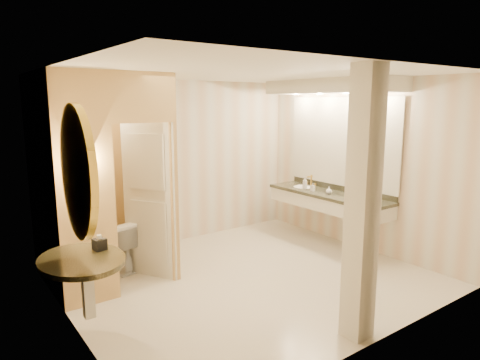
{
  "coord_description": "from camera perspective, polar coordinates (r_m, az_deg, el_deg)",
  "views": [
    {
      "loc": [
        -3.3,
        -4.34,
        2.34
      ],
      "look_at": [
        0.02,
        0.2,
        1.32
      ],
      "focal_mm": 32.0,
      "sensor_mm": 36.0,
      "label": 1
    }
  ],
  "objects": [
    {
      "name": "soap_bottle_c",
      "position": [
        7.4,
        8.64,
        -0.37
      ],
      "size": [
        0.09,
        0.09,
        0.22
      ],
      "primitive_type": "imported",
      "rotation": [
        0.0,
        0.0,
        0.14
      ],
      "color": "#C6B28C",
      "rests_on": "vanity"
    },
    {
      "name": "wall_back",
      "position": [
        7.21,
        -8.59,
        2.31
      ],
      "size": [
        4.5,
        0.02,
        2.7
      ],
      "primitive_type": "cube",
      "color": "beige",
      "rests_on": "floor"
    },
    {
      "name": "console_shelf",
      "position": [
        4.3,
        -20.55,
        -3.78
      ],
      "size": [
        0.99,
        0.99,
        1.94
      ],
      "color": "black",
      "rests_on": "floor"
    },
    {
      "name": "vanity",
      "position": [
        7.11,
        12.1,
        4.33
      ],
      "size": [
        0.75,
        2.4,
        2.09
      ],
      "color": "beige",
      "rests_on": "floor"
    },
    {
      "name": "wall_front",
      "position": [
        4.16,
        18.0,
        -3.97
      ],
      "size": [
        4.5,
        0.02,
        2.7
      ],
      "primitive_type": "cube",
      "color": "beige",
      "rests_on": "floor"
    },
    {
      "name": "wall_sconce",
      "position": [
        5.0,
        -19.96,
        2.7
      ],
      "size": [
        0.14,
        0.14,
        0.42
      ],
      "color": "gold",
      "rests_on": "toilet_closet"
    },
    {
      "name": "toilet",
      "position": [
        6.28,
        -16.27,
        -8.47
      ],
      "size": [
        0.56,
        0.79,
        0.72
      ],
      "primitive_type": "imported",
      "rotation": [
        0.0,
        0.0,
        3.38
      ],
      "color": "white",
      "rests_on": "floor"
    },
    {
      "name": "ceiling",
      "position": [
        5.46,
        1.12,
        14.09
      ],
      "size": [
        4.5,
        4.5,
        0.0
      ],
      "primitive_type": "plane",
      "rotation": [
        3.14,
        0.0,
        0.0
      ],
      "color": "white",
      "rests_on": "wall_back"
    },
    {
      "name": "wall_left",
      "position": [
        4.57,
        -22.04,
        -2.97
      ],
      "size": [
        0.02,
        4.0,
        2.7
      ],
      "primitive_type": "cube",
      "color": "beige",
      "rests_on": "floor"
    },
    {
      "name": "pillar",
      "position": [
        4.3,
        16.02,
        -3.43
      ],
      "size": [
        0.25,
        0.25,
        2.7
      ],
      "primitive_type": "cube",
      "color": "beige",
      "rests_on": "floor"
    },
    {
      "name": "wall_right",
      "position": [
        7.11,
        15.67,
        1.93
      ],
      "size": [
        0.02,
        4.0,
        2.7
      ],
      "primitive_type": "cube",
      "color": "beige",
      "rests_on": "floor"
    },
    {
      "name": "soap_bottle_a",
      "position": [
        7.26,
        9.67,
        -0.92
      ],
      "size": [
        0.07,
        0.07,
        0.14
      ],
      "primitive_type": "imported",
      "rotation": [
        0.0,
        0.0,
        0.13
      ],
      "color": "beige",
      "rests_on": "vanity"
    },
    {
      "name": "floor",
      "position": [
        5.93,
        1.02,
        -12.92
      ],
      "size": [
        4.5,
        4.5,
        0.0
      ],
      "primitive_type": "plane",
      "color": "beige",
      "rests_on": "ground"
    },
    {
      "name": "tissue_box",
      "position": [
        4.58,
        -18.22,
        -8.14
      ],
      "size": [
        0.13,
        0.13,
        0.12
      ],
      "primitive_type": "cube",
      "rotation": [
        0.0,
        0.0,
        0.16
      ],
      "color": "black",
      "rests_on": "console_shelf"
    },
    {
      "name": "soap_bottle_b",
      "position": [
        7.08,
        11.76,
        -1.35
      ],
      "size": [
        0.1,
        0.1,
        0.12
      ],
      "primitive_type": "imported",
      "rotation": [
        0.0,
        0.0,
        -0.06
      ],
      "color": "silver",
      "rests_on": "vanity"
    },
    {
      "name": "toilet_closet",
      "position": [
        5.81,
        -13.72,
        0.56
      ],
      "size": [
        1.5,
        1.55,
        2.7
      ],
      "color": "#EAC47A",
      "rests_on": "floor"
    }
  ]
}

